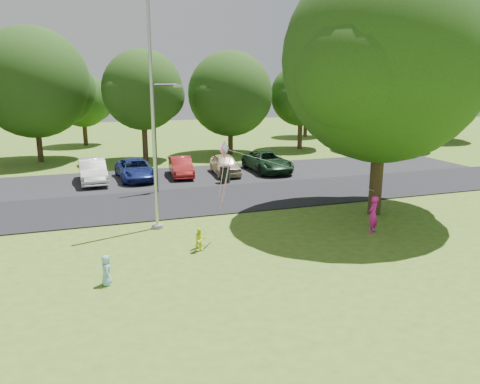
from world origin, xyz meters
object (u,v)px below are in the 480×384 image
object	(u,v)px
big_tree	(384,65)
trash_can	(225,175)
street_lamp	(159,127)
woman	(373,215)
child_blue	(106,270)
flagpole	(154,134)
kite	(228,160)
child_yellow	(200,240)

from	to	relation	value
big_tree	trash_can	bearing A→B (deg)	118.53
street_lamp	woman	xyz separation A→B (m)	(7.33, -10.28, -2.96)
street_lamp	woman	size ratio (longest dim) A/B	3.85
woman	child_blue	bearing A→B (deg)	-23.41
flagpole	kite	world-z (taller)	flagpole
trash_can	child_blue	size ratio (longest dim) A/B	1.05
trash_can	woman	world-z (taller)	woman
child_yellow	child_blue	distance (m)	4.07
flagpole	child_yellow	distance (m)	5.16
child_yellow	trash_can	bearing A→B (deg)	63.29
flagpole	big_tree	distance (m)	10.83
flagpole	trash_can	size ratio (longest dim) A/B	9.37
kite	big_tree	bearing A→B (deg)	-31.51
trash_can	woman	size ratio (longest dim) A/B	0.65
flagpole	woman	xyz separation A→B (m)	(8.63, -3.65, -3.35)
trash_can	woman	xyz separation A→B (m)	(3.12, -11.38, 0.28)
big_tree	child_blue	world-z (taller)	big_tree
trash_can	street_lamp	bearing A→B (deg)	-165.44
woman	child_yellow	size ratio (longest dim) A/B	1.74
flagpole	child_yellow	size ratio (longest dim) A/B	10.61
woman	kite	distance (m)	6.75
trash_can	kite	distance (m)	11.19
flagpole	trash_can	distance (m)	10.16
child_blue	child_yellow	bearing A→B (deg)	-61.54
trash_can	big_tree	world-z (taller)	big_tree
trash_can	kite	xyz separation A→B (m)	(-3.06, -10.39, 2.82)
street_lamp	big_tree	size ratio (longest dim) A/B	0.52
trash_can	big_tree	size ratio (longest dim) A/B	0.09
woman	child_blue	size ratio (longest dim) A/B	1.61
flagpole	street_lamp	bearing A→B (deg)	78.94
kite	trash_can	bearing A→B (deg)	31.75
woman	child_blue	distance (m)	11.25
flagpole	big_tree	bearing A→B (deg)	-6.68
street_lamp	child_yellow	size ratio (longest dim) A/B	6.68
woman	kite	size ratio (longest dim) A/B	0.25
trash_can	child_yellow	world-z (taller)	trash_can
big_tree	child_blue	xyz separation A→B (m)	(-12.85, -4.19, -6.55)
child_yellow	flagpole	bearing A→B (deg)	102.46
big_tree	woman	bearing A→B (deg)	-125.56
big_tree	woman	world-z (taller)	big_tree
flagpole	street_lamp	xyz separation A→B (m)	(1.30, 6.63, -0.38)
woman	kite	xyz separation A→B (m)	(-6.17, 0.99, 2.54)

